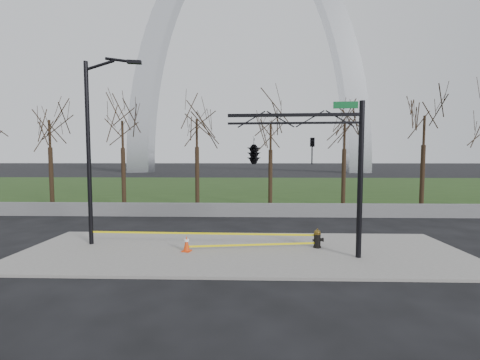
{
  "coord_description": "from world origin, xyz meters",
  "views": [
    {
      "loc": [
        0.28,
        -12.8,
        3.87
      ],
      "look_at": [
        -0.14,
        2.0,
        2.86
      ],
      "focal_mm": 23.65,
      "sensor_mm": 36.0,
      "label": 1
    }
  ],
  "objects_px": {
    "fire_hydrant": "(318,239)",
    "traffic_signal_mast": "(274,151)",
    "traffic_cone": "(187,243)",
    "street_light": "(94,139)"
  },
  "relations": [
    {
      "from": "fire_hydrant",
      "to": "street_light",
      "type": "height_order",
      "value": "street_light"
    },
    {
      "from": "traffic_cone",
      "to": "traffic_signal_mast",
      "type": "xyz_separation_m",
      "value": [
        3.48,
        -0.44,
        3.72
      ]
    },
    {
      "from": "traffic_signal_mast",
      "to": "fire_hydrant",
      "type": "bearing_deg",
      "value": 32.82
    },
    {
      "from": "street_light",
      "to": "traffic_signal_mast",
      "type": "bearing_deg",
      "value": -21.19
    },
    {
      "from": "traffic_cone",
      "to": "traffic_signal_mast",
      "type": "distance_m",
      "value": 5.11
    },
    {
      "from": "traffic_cone",
      "to": "street_light",
      "type": "height_order",
      "value": "street_light"
    },
    {
      "from": "fire_hydrant",
      "to": "traffic_signal_mast",
      "type": "bearing_deg",
      "value": -148.74
    },
    {
      "from": "fire_hydrant",
      "to": "street_light",
      "type": "bearing_deg",
      "value": 178.85
    },
    {
      "from": "traffic_cone",
      "to": "fire_hydrant",
      "type": "bearing_deg",
      "value": 7.4
    },
    {
      "from": "traffic_cone",
      "to": "traffic_signal_mast",
      "type": "relative_size",
      "value": 0.11
    }
  ]
}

